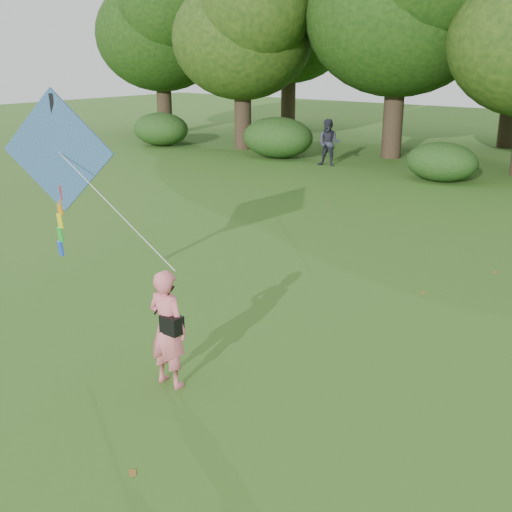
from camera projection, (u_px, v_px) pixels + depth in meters
The scene contains 6 objects.
ground at pixel (209, 409), 8.58m from camera, with size 100.00×100.00×0.00m, color #265114.
man_kite_flyer at pixel (168, 329), 8.98m from camera, with size 0.63×0.41×1.73m, color #EB6E7A.
bystander_left at pixel (329, 143), 26.58m from camera, with size 0.94×0.73×1.93m, color #2B2B3A.
crossbody_bag at pixel (172, 324), 8.86m from camera, with size 0.43×0.20×0.70m.
flying_kite at pixel (58, 155), 10.79m from camera, with size 4.46×1.17×2.94m.
fallen_leaves at pixel (451, 338), 10.69m from camera, with size 11.02×14.82×0.01m.
Camera 1 is at (5.17, -5.54, 4.57)m, focal length 45.00 mm.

